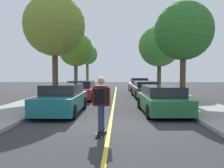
{
  "coord_description": "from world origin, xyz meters",
  "views": [
    {
      "loc": [
        0.32,
        -8.22,
        1.96
      ],
      "look_at": [
        -0.07,
        4.97,
        1.31
      ],
      "focal_mm": 36.34,
      "sensor_mm": 36.0,
      "label": 1
    }
  ],
  "objects_px": {
    "street_tree_left_near": "(76,49)",
    "skateboard": "(101,132)",
    "street_tree_right_nearest": "(183,31)",
    "streetlamp": "(76,62)",
    "parked_car_right_near": "(145,89)",
    "parked_car_left_nearest": "(62,99)",
    "fire_hydrant": "(170,94)",
    "parked_car_right_far": "(139,85)",
    "street_tree_left_nearest": "(55,26)",
    "parked_car_right_nearest": "(162,100)",
    "street_tree_right_near": "(159,46)",
    "parked_car_left_near": "(82,90)",
    "street_tree_left_far": "(87,55)",
    "skateboarder": "(101,101)"
  },
  "relations": [
    {
      "from": "parked_car_left_nearest",
      "to": "fire_hydrant",
      "type": "distance_m",
      "value": 8.04
    },
    {
      "from": "parked_car_right_near",
      "to": "fire_hydrant",
      "type": "relative_size",
      "value": 6.56
    },
    {
      "from": "parked_car_right_far",
      "to": "streetlamp",
      "type": "distance_m",
      "value": 7.01
    },
    {
      "from": "street_tree_left_nearest",
      "to": "fire_hydrant",
      "type": "height_order",
      "value": "street_tree_left_nearest"
    },
    {
      "from": "street_tree_left_near",
      "to": "street_tree_right_near",
      "type": "distance_m",
      "value": 8.66
    },
    {
      "from": "skateboard",
      "to": "streetlamp",
      "type": "bearing_deg",
      "value": 103.33
    },
    {
      "from": "parked_car_right_nearest",
      "to": "street_tree_left_nearest",
      "type": "height_order",
      "value": "street_tree_left_nearest"
    },
    {
      "from": "parked_car_left_near",
      "to": "street_tree_right_near",
      "type": "relative_size",
      "value": 0.72
    },
    {
      "from": "skateboard",
      "to": "parked_car_right_far",
      "type": "bearing_deg",
      "value": 80.9
    },
    {
      "from": "parked_car_right_near",
      "to": "street_tree_right_near",
      "type": "height_order",
      "value": "street_tree_right_near"
    },
    {
      "from": "parked_car_right_far",
      "to": "skateboard",
      "type": "xyz_separation_m",
      "value": [
        -2.65,
        -16.57,
        -0.6
      ]
    },
    {
      "from": "parked_car_right_nearest",
      "to": "parked_car_right_far",
      "type": "height_order",
      "value": "parked_car_right_far"
    },
    {
      "from": "parked_car_right_near",
      "to": "skateboarder",
      "type": "xyz_separation_m",
      "value": [
        -2.66,
        -11.12,
        0.43
      ]
    },
    {
      "from": "parked_car_right_near",
      "to": "streetlamp",
      "type": "relative_size",
      "value": 0.91
    },
    {
      "from": "street_tree_left_far",
      "to": "parked_car_left_nearest",
      "type": "bearing_deg",
      "value": -85.29
    },
    {
      "from": "fire_hydrant",
      "to": "streetlamp",
      "type": "distance_m",
      "value": 11.6
    },
    {
      "from": "parked_car_right_nearest",
      "to": "street_tree_left_far",
      "type": "bearing_deg",
      "value": 106.99
    },
    {
      "from": "parked_car_right_nearest",
      "to": "streetlamp",
      "type": "relative_size",
      "value": 0.87
    },
    {
      "from": "street_tree_left_near",
      "to": "street_tree_left_nearest",
      "type": "bearing_deg",
      "value": -90.0
    },
    {
      "from": "fire_hydrant",
      "to": "street_tree_left_nearest",
      "type": "bearing_deg",
      "value": 178.04
    },
    {
      "from": "street_tree_left_near",
      "to": "skateboard",
      "type": "height_order",
      "value": "street_tree_left_near"
    },
    {
      "from": "parked_car_right_near",
      "to": "parked_car_right_far",
      "type": "relative_size",
      "value": 1.09
    },
    {
      "from": "skateboard",
      "to": "parked_car_left_near",
      "type": "bearing_deg",
      "value": 102.67
    },
    {
      "from": "street_tree_right_nearest",
      "to": "parked_car_right_far",
      "type": "bearing_deg",
      "value": 100.5
    },
    {
      "from": "street_tree_right_nearest",
      "to": "street_tree_left_nearest",
      "type": "bearing_deg",
      "value": 165.65
    },
    {
      "from": "parked_car_left_nearest",
      "to": "parked_car_right_nearest",
      "type": "distance_m",
      "value": 4.85
    },
    {
      "from": "street_tree_left_far",
      "to": "parked_car_left_near",
      "type": "bearing_deg",
      "value": -83.55
    },
    {
      "from": "parked_car_left_near",
      "to": "street_tree_left_nearest",
      "type": "relative_size",
      "value": 0.63
    },
    {
      "from": "parked_car_left_nearest",
      "to": "street_tree_right_nearest",
      "type": "relative_size",
      "value": 0.71
    },
    {
      "from": "parked_car_right_nearest",
      "to": "skateboard",
      "type": "relative_size",
      "value": 5.12
    },
    {
      "from": "skateboarder",
      "to": "parked_car_right_near",
      "type": "bearing_deg",
      "value": 76.54
    },
    {
      "from": "parked_car_left_nearest",
      "to": "street_tree_left_nearest",
      "type": "height_order",
      "value": "street_tree_left_nearest"
    },
    {
      "from": "parked_car_right_nearest",
      "to": "street_tree_left_far",
      "type": "xyz_separation_m",
      "value": [
        -6.65,
        21.75,
        3.92
      ]
    },
    {
      "from": "street_tree_right_near",
      "to": "streetlamp",
      "type": "height_order",
      "value": "street_tree_right_near"
    },
    {
      "from": "street_tree_left_nearest",
      "to": "parked_car_right_near",
      "type": "bearing_deg",
      "value": 17.35
    },
    {
      "from": "streetlamp",
      "to": "skateboard",
      "type": "height_order",
      "value": "streetlamp"
    },
    {
      "from": "parked_car_right_near",
      "to": "street_tree_left_near",
      "type": "height_order",
      "value": "street_tree_left_near"
    },
    {
      "from": "parked_car_left_near",
      "to": "skateboard",
      "type": "distance_m",
      "value": 10.0
    },
    {
      "from": "street_tree_right_nearest",
      "to": "streetlamp",
      "type": "height_order",
      "value": "street_tree_right_nearest"
    },
    {
      "from": "parked_car_left_nearest",
      "to": "fire_hydrant",
      "type": "height_order",
      "value": "parked_car_left_nearest"
    },
    {
      "from": "street_tree_right_near",
      "to": "fire_hydrant",
      "type": "height_order",
      "value": "street_tree_right_near"
    },
    {
      "from": "parked_car_left_near",
      "to": "street_tree_left_far",
      "type": "distance_m",
      "value": 16.51
    },
    {
      "from": "parked_car_left_near",
      "to": "parked_car_right_nearest",
      "type": "distance_m",
      "value": 7.56
    },
    {
      "from": "street_tree_left_nearest",
      "to": "parked_car_left_nearest",
      "type": "bearing_deg",
      "value": -70.95
    },
    {
      "from": "parked_car_right_near",
      "to": "streetlamp",
      "type": "distance_m",
      "value": 8.95
    },
    {
      "from": "parked_car_right_nearest",
      "to": "parked_car_left_near",
      "type": "bearing_deg",
      "value": 129.82
    },
    {
      "from": "parked_car_right_near",
      "to": "street_tree_left_far",
      "type": "relative_size",
      "value": 0.77
    },
    {
      "from": "parked_car_left_near",
      "to": "parked_car_right_near",
      "type": "distance_m",
      "value": 5.03
    },
    {
      "from": "parked_car_left_nearest",
      "to": "streetlamp",
      "type": "bearing_deg",
      "value": 97.76
    },
    {
      "from": "skateboard",
      "to": "skateboarder",
      "type": "bearing_deg",
      "value": -98.3
    }
  ]
}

